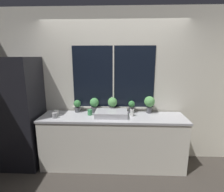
{
  "coord_description": "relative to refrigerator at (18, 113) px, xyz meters",
  "views": [
    {
      "loc": [
        0.1,
        -2.5,
        1.89
      ],
      "look_at": [
        -0.01,
        0.28,
        1.26
      ],
      "focal_mm": 28.0,
      "sensor_mm": 36.0,
      "label": 1
    }
  ],
  "objects": [
    {
      "name": "sink",
      "position": [
        1.6,
        0.0,
        0.01
      ],
      "size": [
        0.54,
        0.4,
        0.28
      ],
      "color": "#ADADB2",
      "rests_on": "counter"
    },
    {
      "name": "refrigerator",
      "position": [
        0.0,
        0.0,
        0.0
      ],
      "size": [
        0.72,
        0.68,
        1.88
      ],
      "color": "black",
      "rests_on": "ground_plane"
    },
    {
      "name": "mug_white",
      "position": [
        0.65,
        0.02,
        0.01
      ],
      "size": [
        0.08,
        0.08,
        0.08
      ],
      "color": "white",
      "rests_on": "counter"
    },
    {
      "name": "potted_plant_far_left",
      "position": [
        0.98,
        0.2,
        0.09
      ],
      "size": [
        0.13,
        0.13,
        0.22
      ],
      "color": "#4C4C51",
      "rests_on": "counter"
    },
    {
      "name": "mug_green",
      "position": [
        1.23,
        0.05,
        0.01
      ],
      "size": [
        0.08,
        0.08,
        0.09
      ],
      "color": "#38844C",
      "rests_on": "counter"
    },
    {
      "name": "soap_bottle",
      "position": [
        1.95,
        0.02,
        0.03
      ],
      "size": [
        0.07,
        0.07,
        0.15
      ],
      "color": "white",
      "rests_on": "counter"
    },
    {
      "name": "ground_plane",
      "position": [
        1.62,
        -0.29,
        -0.94
      ],
      "size": [
        14.0,
        14.0,
        0.0
      ],
      "primitive_type": "plane",
      "color": "#38332D"
    },
    {
      "name": "potted_plant_right",
      "position": [
        1.95,
        0.2,
        0.08
      ],
      "size": [
        0.11,
        0.11,
        0.22
      ],
      "color": "#4C4C51",
      "rests_on": "counter"
    },
    {
      "name": "counter",
      "position": [
        1.62,
        -0.01,
        -0.49
      ],
      "size": [
        2.43,
        0.58,
        0.91
      ],
      "color": "silver",
      "rests_on": "ground_plane"
    },
    {
      "name": "wall_left",
      "position": [
        -0.64,
        1.21,
        0.41
      ],
      "size": [
        0.06,
        7.0,
        2.7
      ],
      "color": "beige",
      "rests_on": "ground_plane"
    },
    {
      "name": "potted_plant_left",
      "position": [
        1.29,
        0.2,
        0.11
      ],
      "size": [
        0.16,
        0.16,
        0.26
      ],
      "color": "#4C4C51",
      "rests_on": "counter"
    },
    {
      "name": "wall_back",
      "position": [
        1.62,
        0.34,
        0.41
      ],
      "size": [
        8.0,
        0.09,
        2.7
      ],
      "color": "beige",
      "rests_on": "ground_plane"
    },
    {
      "name": "wall_right",
      "position": [
        3.89,
        1.21,
        0.41
      ],
      "size": [
        0.06,
        7.0,
        2.7
      ],
      "color": "beige",
      "rests_on": "ground_plane"
    },
    {
      "name": "mug_grey",
      "position": [
        0.68,
        -0.13,
        0.01
      ],
      "size": [
        0.08,
        0.08,
        0.09
      ],
      "color": "gray",
      "rests_on": "counter"
    },
    {
      "name": "potted_plant_center",
      "position": [
        1.61,
        0.2,
        0.12
      ],
      "size": [
        0.17,
        0.17,
        0.28
      ],
      "color": "#4C4C51",
      "rests_on": "counter"
    },
    {
      "name": "potted_plant_far_right",
      "position": [
        2.26,
        0.2,
        0.15
      ],
      "size": [
        0.19,
        0.19,
        0.3
      ],
      "color": "#4C4C51",
      "rests_on": "counter"
    }
  ]
}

